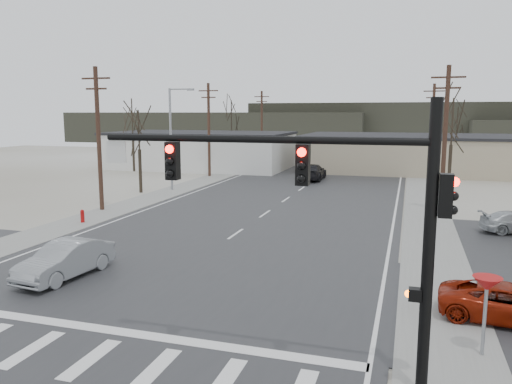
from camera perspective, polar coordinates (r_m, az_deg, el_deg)
ground at (r=21.45m, az=-9.60°, el=-9.74°), size 140.00×140.00×0.00m
main_road at (r=35.03m, az=1.47°, el=-2.23°), size 18.00×110.00×0.05m
cross_road at (r=21.44m, az=-9.60°, el=-9.69°), size 90.00×10.00×0.04m
sidewalk_left at (r=43.50m, az=-10.27°, el=-0.16°), size 3.00×90.00×0.06m
sidewalk_right at (r=38.71m, az=18.85°, el=-1.63°), size 3.00×90.00×0.06m
traffic_signal_mast at (r=12.16m, az=10.36°, el=-1.44°), size 8.95×0.43×7.20m
fire_hydrant at (r=33.17m, az=-19.22°, el=-2.62°), size 0.24×0.24×0.87m
yield_sign at (r=15.51m, az=24.88°, el=-9.81°), size 0.80×0.80×2.35m
building_left_far at (r=63.51m, az=-6.36°, el=4.80°), size 22.30×12.30×4.50m
building_right_far at (r=62.27m, az=17.83°, el=4.25°), size 26.30×14.30×4.30m
upole_left_b at (r=36.60m, az=-17.55°, el=6.05°), size 2.20×0.30×10.00m
upole_left_c at (r=54.25m, az=-5.41°, el=7.25°), size 2.20×0.30×10.00m
upole_left_d at (r=73.12m, az=0.65°, el=7.73°), size 2.20×0.30×10.00m
upole_right_a at (r=36.19m, az=20.78°, el=5.85°), size 2.20×0.30×10.00m
upole_right_b at (r=58.15m, az=19.49°, el=6.90°), size 2.20×0.30×10.00m
streetlight_main at (r=44.86m, az=-9.50°, el=6.64°), size 2.40×0.25×9.00m
tree_left_near at (r=44.15m, az=-13.24°, el=6.67°), size 3.30×3.30×7.35m
tree_right_mid at (r=44.21m, az=21.52°, el=7.20°), size 3.74×3.74×8.33m
tree_left_far at (r=68.18m, az=-2.83°, el=8.52°), size 3.96×3.96×8.82m
tree_right_far at (r=70.33m, az=22.02°, el=7.32°), size 3.52×3.52×7.84m
tree_left_mid at (r=60.76m, az=-13.97°, el=8.21°), size 3.96×3.96×8.82m
hill_left at (r=118.70m, az=-4.79°, el=7.36°), size 70.00×18.00×7.00m
hill_center at (r=114.25m, az=20.20°, el=7.28°), size 80.00×18.00×9.00m
sedan_crossing at (r=22.47m, az=-20.95°, el=-7.24°), size 2.04×4.68×1.50m
car_far_a at (r=51.65m, az=6.44°, el=2.30°), size 2.37×5.69×1.64m
car_far_b at (r=74.58m, az=9.93°, el=4.22°), size 2.42×4.64×1.51m
car_parked_red at (r=18.75m, az=26.99°, el=-11.31°), size 4.65×2.56×1.23m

